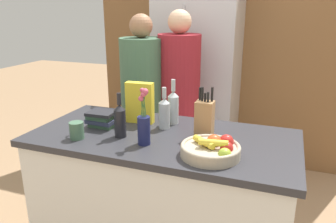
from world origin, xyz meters
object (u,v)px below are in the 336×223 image
(refrigerator, at_px, (198,74))
(book_stack, at_px, (102,118))
(fruit_bowl, at_px, (212,149))
(bottle_oil, at_px, (173,106))
(coffee_mug, at_px, (76,130))
(person_in_blue, at_px, (179,98))
(knife_block, at_px, (204,119))
(bottle_wine, at_px, (120,120))
(flower_vase, at_px, (144,125))
(cereal_box, at_px, (140,103))
(bottle_vinegar, at_px, (164,112))
(person_at_sink, at_px, (143,101))

(refrigerator, relative_size, book_stack, 10.93)
(fruit_bowl, height_order, bottle_oil, bottle_oil)
(book_stack, bearing_deg, refrigerator, 80.19)
(coffee_mug, xyz_separation_m, person_in_blue, (0.28, 1.05, -0.05))
(coffee_mug, height_order, book_stack, book_stack)
(fruit_bowl, height_order, book_stack, fruit_bowl)
(fruit_bowl, height_order, person_in_blue, person_in_blue)
(fruit_bowl, relative_size, person_in_blue, 0.19)
(knife_block, distance_m, bottle_wine, 0.50)
(refrigerator, relative_size, flower_vase, 6.26)
(cereal_box, bearing_deg, bottle_oil, 13.99)
(bottle_vinegar, relative_size, person_at_sink, 0.17)
(book_stack, height_order, person_at_sink, person_at_sink)
(knife_block, xyz_separation_m, flower_vase, (-0.29, -0.22, -0.00))
(bottle_vinegar, xyz_separation_m, bottle_wine, (-0.19, -0.23, 0.00))
(person_at_sink, bearing_deg, bottle_wine, -46.84)
(bottle_oil, relative_size, person_at_sink, 0.18)
(bottle_wine, bearing_deg, cereal_box, 89.77)
(fruit_bowl, distance_m, person_at_sink, 1.21)
(coffee_mug, xyz_separation_m, bottle_oil, (0.45, 0.44, 0.07))
(coffee_mug, bearing_deg, knife_block, 21.86)
(knife_block, xyz_separation_m, person_in_blue, (-0.42, 0.77, -0.11))
(refrigerator, distance_m, flower_vase, 1.61)
(book_stack, height_order, bottle_vinegar, bottle_vinegar)
(refrigerator, bearing_deg, coffee_mug, -99.58)
(knife_block, xyz_separation_m, bottle_vinegar, (-0.28, 0.06, -0.01))
(bottle_vinegar, bearing_deg, flower_vase, -92.87)
(fruit_bowl, relative_size, bottle_oil, 1.04)
(fruit_bowl, distance_m, cereal_box, 0.68)
(cereal_box, xyz_separation_m, bottle_vinegar, (0.19, -0.05, -0.03))
(bottle_oil, distance_m, person_at_sink, 0.68)
(cereal_box, distance_m, book_stack, 0.27)
(flower_vase, bearing_deg, bottle_wine, 163.05)
(bottle_oil, xyz_separation_m, person_in_blue, (-0.16, 0.61, -0.12))
(fruit_bowl, relative_size, flower_vase, 0.96)
(knife_block, bearing_deg, bottle_wine, -160.43)
(bottle_wine, bearing_deg, flower_vase, -16.95)
(cereal_box, height_order, book_stack, cereal_box)
(knife_block, height_order, person_in_blue, person_in_blue)
(person_in_blue, bearing_deg, bottle_vinegar, -104.64)
(fruit_bowl, xyz_separation_m, book_stack, (-0.77, 0.19, 0.01))
(flower_vase, height_order, person_at_sink, person_at_sink)
(knife_block, bearing_deg, refrigerator, 106.80)
(fruit_bowl, height_order, knife_block, knife_block)
(bottle_vinegar, bearing_deg, knife_block, -12.40)
(flower_vase, height_order, person_in_blue, person_in_blue)
(refrigerator, bearing_deg, person_at_sink, -111.38)
(cereal_box, bearing_deg, person_at_sink, 112.86)
(flower_vase, bearing_deg, person_in_blue, 97.18)
(coffee_mug, relative_size, person_at_sink, 0.07)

